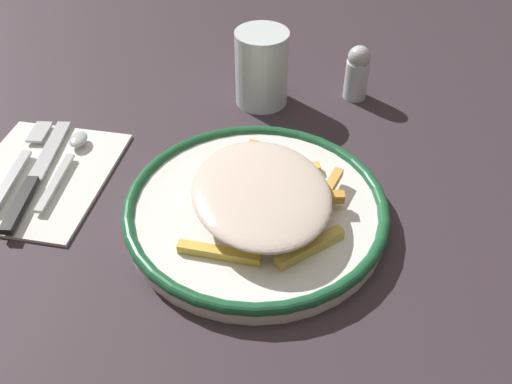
# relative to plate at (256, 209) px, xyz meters

# --- Properties ---
(ground_plane) EXTENTS (2.60, 2.60, 0.00)m
(ground_plane) POSITION_rel_plate_xyz_m (0.00, 0.00, -0.01)
(ground_plane) COLOR #342A30
(plate) EXTENTS (0.30, 0.30, 0.03)m
(plate) POSITION_rel_plate_xyz_m (0.00, 0.00, 0.00)
(plate) COLOR white
(plate) RESTS_ON ground_plane
(fries_heap) EXTENTS (0.21, 0.23, 0.04)m
(fries_heap) POSITION_rel_plate_xyz_m (0.01, -0.01, 0.03)
(fries_heap) COLOR gold
(fries_heap) RESTS_ON plate
(napkin) EXTENTS (0.17, 0.21, 0.01)m
(napkin) POSITION_rel_plate_xyz_m (-0.27, 0.01, -0.01)
(napkin) COLOR silver
(napkin) RESTS_ON ground_plane
(fork) EXTENTS (0.04, 0.18, 0.01)m
(fork) POSITION_rel_plate_xyz_m (-0.30, 0.03, -0.00)
(fork) COLOR silver
(fork) RESTS_ON napkin
(knife) EXTENTS (0.05, 0.21, 0.01)m
(knife) POSITION_rel_plate_xyz_m (-0.27, -0.01, -0.00)
(knife) COLOR black
(knife) RESTS_ON napkin
(spoon) EXTENTS (0.03, 0.15, 0.01)m
(spoon) POSITION_rel_plate_xyz_m (-0.25, 0.05, -0.00)
(spoon) COLOR silver
(spoon) RESTS_ON napkin
(water_glass) EXTENTS (0.07, 0.07, 0.11)m
(water_glass) POSITION_rel_plate_xyz_m (-0.04, 0.24, 0.04)
(water_glass) COLOR silver
(water_glass) RESTS_ON ground_plane
(salt_shaker) EXTENTS (0.03, 0.03, 0.08)m
(salt_shaker) POSITION_rel_plate_xyz_m (0.09, 0.28, 0.03)
(salt_shaker) COLOR silver
(salt_shaker) RESTS_ON ground_plane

